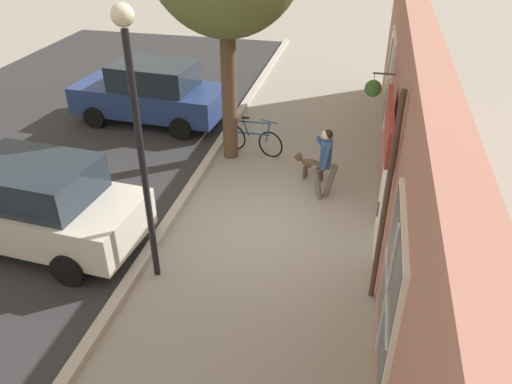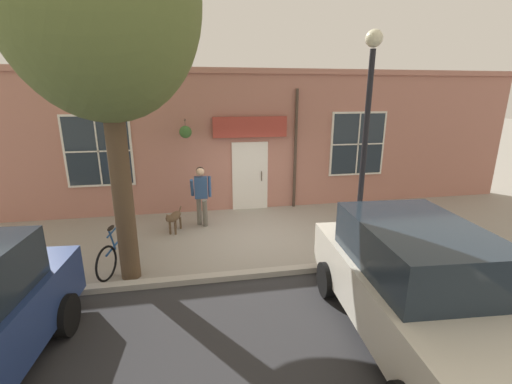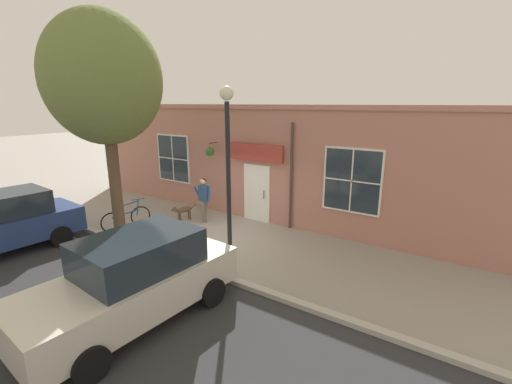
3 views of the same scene
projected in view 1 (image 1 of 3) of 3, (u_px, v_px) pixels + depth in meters
The scene contains 9 objects.
ground_plane at pixel (267, 226), 10.17m from camera, with size 90.00×90.00×0.00m, color gray.
curb_and_road at pixel (14, 192), 11.26m from camera, with size 10.10×28.00×0.12m.
storefront_facade at pixel (401, 144), 8.63m from camera, with size 0.95×18.00×4.20m.
pedestrian_walking at pixel (325, 158), 10.62m from camera, with size 0.57×0.56×1.64m.
dog_on_leash at pixel (311, 164), 11.59m from camera, with size 1.03×0.42×0.62m.
leaning_bicycle at pixel (252, 139), 12.80m from camera, with size 1.69×0.50×0.99m.
parked_car_nearest_curb at pixel (151, 93), 14.24m from camera, with size 4.42×2.17×1.75m.
parked_car_mid_block at pixel (31, 204), 9.28m from camera, with size 4.42×2.17×1.75m.
street_lamp at pixel (136, 115), 7.34m from camera, with size 0.32×0.32×4.63m.
Camera 1 is at (-1.60, 8.15, 5.93)m, focal length 35.00 mm.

